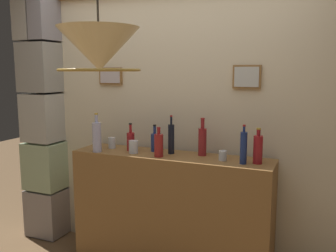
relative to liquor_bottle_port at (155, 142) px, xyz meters
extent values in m
cube|color=beige|center=(0.18, 0.20, 0.17)|extent=(3.18, 0.08, 2.52)
cube|color=olive|center=(-0.52, 0.15, 0.56)|extent=(0.24, 0.03, 0.16)
cube|color=#BEB2B1|center=(-0.52, 0.14, 0.56)|extent=(0.21, 0.01, 0.13)
cube|color=olive|center=(0.75, 0.15, 0.56)|extent=(0.23, 0.03, 0.19)
cube|color=beige|center=(0.75, 0.14, 0.56)|extent=(0.20, 0.01, 0.16)
cube|color=gray|center=(-1.25, 0.05, -0.84)|extent=(0.37, 0.34, 0.47)
cube|color=#A6BE96|center=(-1.25, 0.05, -0.35)|extent=(0.37, 0.34, 0.47)
cube|color=#B3B2A9|center=(-1.25, 0.05, 0.15)|extent=(0.34, 0.34, 0.47)
cube|color=gray|center=(-1.25, 0.05, 0.64)|extent=(0.35, 0.34, 0.47)
cube|color=#A7A399|center=(-1.35, 0.05, 1.13)|extent=(0.18, 0.34, 0.47)
cube|color=gray|center=(-1.16, 0.05, 1.13)|extent=(0.17, 0.34, 0.47)
cube|color=olive|center=(0.18, -0.07, -0.59)|extent=(1.70, 0.39, 1.01)
cylinder|color=navy|center=(0.00, 0.00, -0.01)|extent=(0.07, 0.07, 0.15)
cylinder|color=navy|center=(0.00, 0.00, 0.10)|extent=(0.02, 0.02, 0.07)
cylinder|color=black|center=(0.00, 0.00, 0.14)|extent=(0.03, 0.03, 0.01)
cylinder|color=#B1B4D5|center=(-0.45, -0.21, 0.04)|extent=(0.08, 0.08, 0.25)
cylinder|color=#B1B4D5|center=(-0.45, -0.21, 0.20)|extent=(0.03, 0.03, 0.07)
cylinder|color=#B7932D|center=(-0.45, -0.21, 0.24)|extent=(0.03, 0.03, 0.01)
cylinder|color=navy|center=(0.80, -0.13, 0.04)|extent=(0.05, 0.05, 0.24)
cylinder|color=navy|center=(0.80, -0.13, 0.18)|extent=(0.02, 0.02, 0.04)
cylinder|color=maroon|center=(0.80, -0.13, 0.21)|extent=(0.02, 0.02, 0.01)
cylinder|color=maroon|center=(-0.21, -0.06, -0.01)|extent=(0.07, 0.07, 0.16)
cylinder|color=maroon|center=(-0.21, -0.06, 0.11)|extent=(0.02, 0.02, 0.07)
cylinder|color=black|center=(-0.21, -0.06, 0.15)|extent=(0.03, 0.03, 0.01)
cylinder|color=maroon|center=(0.89, -0.08, 0.02)|extent=(0.07, 0.07, 0.21)
cylinder|color=maroon|center=(0.89, -0.08, 0.15)|extent=(0.03, 0.03, 0.05)
cylinder|color=#B7932D|center=(0.89, -0.08, 0.18)|extent=(0.03, 0.03, 0.01)
cylinder|color=maroon|center=(0.43, 0.01, 0.03)|extent=(0.07, 0.07, 0.23)
cylinder|color=maroon|center=(0.43, 0.01, 0.18)|extent=(0.03, 0.03, 0.07)
cylinder|color=maroon|center=(0.43, 0.01, 0.22)|extent=(0.03, 0.03, 0.01)
cylinder|color=maroon|center=(0.12, -0.17, 0.01)|extent=(0.07, 0.07, 0.19)
cylinder|color=maroon|center=(0.12, -0.17, 0.12)|extent=(0.03, 0.03, 0.05)
cylinder|color=maroon|center=(0.12, -0.17, 0.15)|extent=(0.03, 0.03, 0.01)
cylinder|color=black|center=(0.17, -0.03, 0.04)|extent=(0.05, 0.05, 0.25)
cylinder|color=black|center=(0.17, -0.03, 0.20)|extent=(0.02, 0.02, 0.07)
cylinder|color=maroon|center=(0.17, -0.03, 0.24)|extent=(0.02, 0.02, 0.01)
cylinder|color=silver|center=(-0.14, -0.13, -0.03)|extent=(0.08, 0.08, 0.11)
cylinder|color=silver|center=(0.63, -0.09, -0.05)|extent=(0.06, 0.06, 0.08)
cylinder|color=silver|center=(-0.41, -0.03, -0.04)|extent=(0.06, 0.06, 0.10)
cone|color=beige|center=(0.16, -1.06, 0.72)|extent=(0.46, 0.46, 0.24)
torus|color=#AD8433|center=(0.16, -1.06, 0.61)|extent=(0.46, 0.46, 0.02)
camera|label=1|loc=(1.31, -2.79, 0.60)|focal=38.69mm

